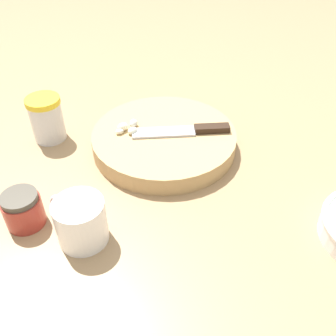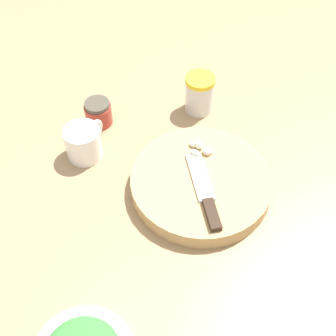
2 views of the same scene
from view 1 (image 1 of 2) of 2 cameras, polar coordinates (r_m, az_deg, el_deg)
ground_plane at (r=0.69m, az=2.24°, el=-3.79°), size 5.00×5.00×0.00m
cutting_board at (r=0.78m, az=-0.60°, el=4.31°), size 0.30×0.30×0.04m
chef_knife at (r=0.77m, az=2.92°, el=5.75°), size 0.19×0.11×0.01m
garlic_cloves at (r=0.78m, az=-6.09°, el=6.24°), size 0.05×0.06×0.02m
spice_jar at (r=0.83m, az=-18.00°, el=7.19°), size 0.07×0.07×0.10m
coffee_mug at (r=0.60m, az=-13.25°, el=-7.88°), size 0.11×0.08×0.08m
honey_jar at (r=0.66m, az=-21.22°, el=-5.93°), size 0.06×0.06×0.06m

